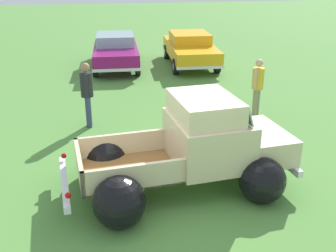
# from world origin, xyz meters

# --- Properties ---
(ground_plane) EXTENTS (80.00, 80.00, 0.00)m
(ground_plane) POSITION_xyz_m (0.00, 0.00, 0.00)
(ground_plane) COLOR #548C3D
(vintage_pickup_truck) EXTENTS (4.79, 3.13, 1.96)m
(vintage_pickup_truck) POSITION_xyz_m (0.39, 0.04, 0.76)
(vintage_pickup_truck) COLOR black
(vintage_pickup_truck) RESTS_ON ground
(show_car_0) EXTENTS (2.10, 4.72, 1.43)m
(show_car_0) POSITION_xyz_m (-0.63, 10.55, 0.79)
(show_car_0) COLOR black
(show_car_0) RESTS_ON ground
(show_car_1) EXTENTS (2.15, 4.70, 1.43)m
(show_car_1) POSITION_xyz_m (2.67, 10.33, 0.79)
(show_car_1) COLOR black
(show_car_1) RESTS_ON ground
(spectator_0) EXTENTS (0.48, 0.48, 1.73)m
(spectator_0) POSITION_xyz_m (3.17, 3.71, 0.99)
(spectator_0) COLOR gray
(spectator_0) RESTS_ON ground
(spectator_1) EXTENTS (0.35, 0.53, 1.84)m
(spectator_1) POSITION_xyz_m (-1.79, 3.69, 1.06)
(spectator_1) COLOR navy
(spectator_1) RESTS_ON ground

